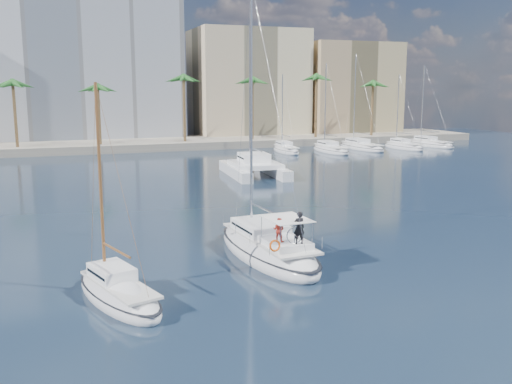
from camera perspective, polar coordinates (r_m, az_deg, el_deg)
name	(u,v)px	position (r m, az deg, el deg)	size (l,w,h in m)	color
ground	(286,244)	(36.03, 3.02, -5.26)	(160.00, 160.00, 0.00)	black
quay	(138,144)	(94.32, -11.71, 4.70)	(120.00, 14.00, 1.20)	gray
building_modern	(53,61)	(104.97, -19.63, 12.21)	(42.00, 16.00, 28.00)	silver
building_beige	(248,85)	(107.93, -0.81, 10.62)	(20.00, 14.00, 20.00)	beige
building_tan_right	(348,91)	(114.34, 9.18, 9.98)	(18.00, 12.00, 18.00)	tan
palm_centre	(140,83)	(89.92, -11.55, 10.61)	(3.60, 3.60, 12.30)	brown
palm_right	(339,84)	(100.85, 8.26, 10.68)	(3.60, 3.60, 12.30)	brown
main_sloop	(267,248)	(33.30, 1.14, -5.64)	(4.25, 11.33, 16.53)	white
small_sloop	(118,293)	(27.39, -13.61, -9.82)	(4.36, 7.72, 10.58)	white
catamaran	(254,165)	(63.50, -0.19, 2.67)	(6.40, 11.51, 16.32)	white
seagull	(238,233)	(34.79, -1.80, -4.11)	(1.05, 0.45, 0.19)	silver
moored_yacht_a	(286,152)	(86.31, 3.01, 3.98)	(2.72, 9.35, 11.90)	white
moored_yacht_b	(331,152)	(87.28, 7.46, 3.98)	(3.14, 10.78, 13.72)	white
moored_yacht_c	(361,149)	(92.16, 10.49, 4.24)	(3.55, 12.21, 15.54)	white
moored_yacht_d	(403,149)	(93.98, 14.53, 4.19)	(2.72, 9.35, 11.90)	white
moored_yacht_e	(430,146)	(99.38, 16.98, 4.40)	(3.14, 10.78, 13.72)	white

